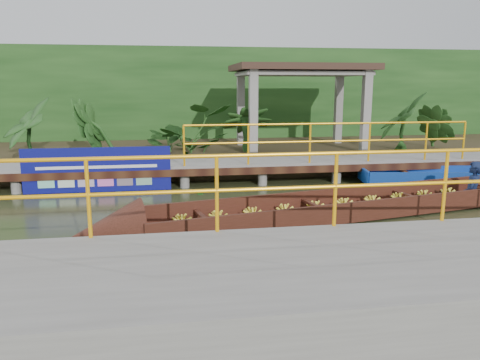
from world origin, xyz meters
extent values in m
plane|color=#2E341A|center=(0.00, 0.00, 0.00)|extent=(80.00, 80.00, 0.00)
cube|color=#2E2717|center=(0.00, 7.50, 0.23)|extent=(30.00, 8.00, 0.45)
cube|color=slate|center=(0.00, 3.50, 0.50)|extent=(16.00, 2.00, 0.15)
cube|color=black|center=(0.00, 2.50, 0.42)|extent=(16.00, 0.12, 0.18)
cylinder|color=#FFAB0D|center=(2.75, 2.55, 1.57)|extent=(7.50, 0.05, 0.05)
cylinder|color=#FFAB0D|center=(2.75, 2.55, 1.12)|extent=(7.50, 0.05, 0.05)
cylinder|color=#FFAB0D|center=(2.75, 2.55, 1.07)|extent=(0.05, 0.05, 1.00)
cylinder|color=slate|center=(-4.00, 2.70, 0.22)|extent=(0.24, 0.24, 0.55)
cylinder|color=slate|center=(-4.00, 4.30, 0.22)|extent=(0.24, 0.24, 0.55)
cylinder|color=slate|center=(-2.00, 2.70, 0.22)|extent=(0.24, 0.24, 0.55)
cylinder|color=slate|center=(-2.00, 4.30, 0.22)|extent=(0.24, 0.24, 0.55)
cylinder|color=slate|center=(0.00, 2.70, 0.22)|extent=(0.24, 0.24, 0.55)
cylinder|color=slate|center=(0.00, 4.30, 0.22)|extent=(0.24, 0.24, 0.55)
cylinder|color=slate|center=(2.00, 2.70, 0.22)|extent=(0.24, 0.24, 0.55)
cylinder|color=slate|center=(2.00, 4.30, 0.22)|extent=(0.24, 0.24, 0.55)
cylinder|color=slate|center=(4.00, 2.70, 0.22)|extent=(0.24, 0.24, 0.55)
cylinder|color=slate|center=(4.00, 4.30, 0.22)|extent=(0.24, 0.24, 0.55)
cylinder|color=slate|center=(6.00, 2.70, 0.22)|extent=(0.24, 0.24, 0.55)
cylinder|color=slate|center=(6.00, 4.30, 0.22)|extent=(0.24, 0.24, 0.55)
cylinder|color=slate|center=(0.00, 2.70, 0.22)|extent=(0.24, 0.24, 0.55)
cube|color=slate|center=(1.00, -4.20, 0.30)|extent=(18.00, 2.40, 0.70)
cylinder|color=#FFAB0D|center=(1.00, -3.05, 1.65)|extent=(10.00, 0.05, 0.05)
cylinder|color=#FFAB0D|center=(1.00, -3.05, 1.20)|extent=(10.00, 0.05, 0.05)
cylinder|color=#FFAB0D|center=(1.00, -3.05, 1.15)|extent=(0.05, 0.05, 1.00)
cube|color=slate|center=(1.20, 5.10, 1.60)|extent=(0.25, 0.25, 2.80)
cube|color=slate|center=(4.80, 5.10, 1.60)|extent=(0.25, 0.25, 2.80)
cube|color=slate|center=(1.20, 7.50, 1.60)|extent=(0.25, 0.25, 2.80)
cube|color=slate|center=(4.80, 7.50, 1.60)|extent=(0.25, 0.25, 2.80)
cube|color=slate|center=(3.00, 6.30, 2.90)|extent=(4.00, 2.60, 0.12)
cube|color=#38241C|center=(3.00, 6.30, 3.10)|extent=(4.40, 3.00, 0.20)
cube|color=#153912|center=(0.00, 10.00, 2.00)|extent=(30.00, 0.80, 4.00)
cube|color=#34170E|center=(2.50, -0.28, 0.07)|extent=(9.08, 2.98, 0.07)
cube|color=#34170E|center=(2.38, 0.27, 0.23)|extent=(8.85, 1.95, 0.38)
cube|color=#34170E|center=(2.62, -0.83, 0.23)|extent=(8.85, 1.95, 0.38)
cone|color=#34170E|center=(-2.42, -1.33, 0.16)|extent=(1.33, 1.30, 1.08)
imported|color=#0F1A3A|center=(5.26, 0.31, 0.89)|extent=(0.66, 0.69, 1.59)
cube|color=navy|center=(5.27, 2.05, 0.11)|extent=(3.50, 1.54, 0.11)
cube|color=navy|center=(5.35, 2.55, 0.25)|extent=(3.35, 0.61, 0.34)
cube|color=navy|center=(5.19, 1.55, 0.25)|extent=(3.35, 0.61, 0.34)
cube|color=navy|center=(3.60, 2.32, 0.25)|extent=(0.23, 1.01, 0.34)
cube|color=black|center=(4.71, 2.14, 0.29)|extent=(0.27, 1.02, 0.06)
cube|color=navy|center=(-3.07, 2.48, 0.55)|extent=(3.45, 0.03, 1.08)
cube|color=white|center=(-3.07, 2.46, 0.82)|extent=(2.81, 0.01, 0.07)
cube|color=white|center=(-3.07, 2.46, 0.62)|extent=(2.81, 0.01, 0.07)
imported|color=#153912|center=(-5.33, 5.30, 1.30)|extent=(1.36, 1.36, 1.70)
imported|color=#153912|center=(-3.33, 5.30, 1.30)|extent=(1.36, 1.36, 1.70)
imported|color=#153912|center=(-0.83, 5.30, 1.30)|extent=(1.36, 1.36, 1.70)
imported|color=#153912|center=(1.17, 5.30, 1.30)|extent=(1.36, 1.36, 1.70)
imported|color=#153912|center=(6.17, 5.30, 1.30)|extent=(1.36, 1.36, 1.70)
imported|color=#153912|center=(7.67, 5.30, 1.30)|extent=(1.36, 1.36, 1.70)
camera|label=1|loc=(-1.42, -8.90, 2.53)|focal=35.00mm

